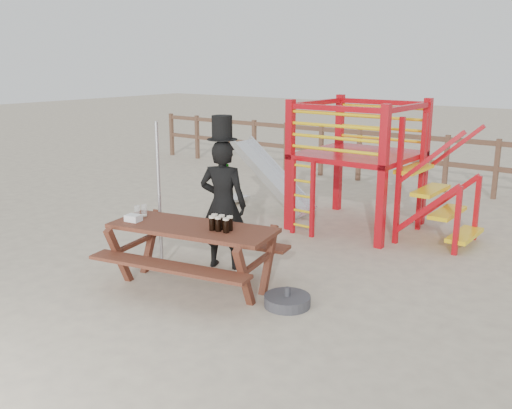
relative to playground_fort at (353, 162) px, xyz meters
name	(u,v)px	position (x,y,z in m)	size (l,w,h in m)	color
ground	(201,291)	(-0.12, -3.58, -1.07)	(60.00, 60.00, 0.00)	beige
back_fence	(423,155)	(-0.12, 3.42, -0.34)	(15.09, 0.09, 1.20)	brown
playground_fort	(353,162)	(0.00, 0.00, 0.00)	(4.71, 1.84, 2.10)	red
picnic_table	(193,249)	(-0.28, -3.53, -0.58)	(2.24, 1.77, 0.78)	brown
man_with_hat	(223,201)	(-0.44, -2.77, -0.17)	(0.73, 0.61, 2.02)	black
metal_pole	(159,197)	(-1.08, -3.29, -0.10)	(0.04, 0.04, 1.94)	#B2B2B7
parasol_base	(287,301)	(0.95, -3.31, -1.01)	(0.53, 0.53, 0.22)	#39393E
paper_bag	(133,218)	(-1.00, -3.81, -0.26)	(0.18, 0.14, 0.08)	white
stout_pints	(220,223)	(0.11, -3.47, -0.21)	(0.29, 0.19, 0.17)	black
empty_glasses	(141,211)	(-1.08, -3.62, -0.23)	(0.11, 0.15, 0.15)	silver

